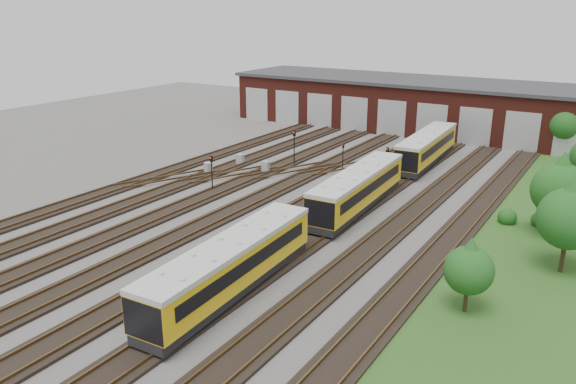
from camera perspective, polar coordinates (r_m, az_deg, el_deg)
The scene contains 21 objects.
ground at distance 40.83m, azimuth -5.35°, elevation -3.47°, with size 120.00×120.00×0.00m, color #474441.
track_network at distance 41.32m, azimuth -5.05°, elevation -3.03°, with size 30.40×70.00×0.33m.
maintenance_shed at distance 74.66m, azimuth 13.68°, elevation 8.61°, with size 51.00×12.50×6.35m.
grass_verge at distance 42.90m, azimuth 24.29°, elevation -3.96°, with size 8.00×55.00×0.05m, color #1F4717.
metro_train at distance 43.56m, azimuth 7.13°, elevation 0.34°, with size 3.12×45.66×2.80m.
signal_mast_0 at distance 48.25m, azimuth -7.77°, elevation 2.38°, with size 0.26×0.24×3.11m.
signal_mast_1 at distance 55.72m, azimuth 0.63°, elevation 4.97°, with size 0.28×0.26×3.54m.
signal_mast_2 at distance 51.40m, azimuth 10.03°, elevation 3.25°, with size 0.27×0.26×3.14m.
signal_mast_3 at distance 54.83m, azimuth 5.61°, elevation 3.99°, with size 0.25×0.24×2.53m.
relay_cabinet_0 at distance 56.35m, azimuth -4.88°, elevation 3.29°, with size 0.68×0.57×1.14m, color #9DA0A2.
relay_cabinet_1 at distance 53.61m, azimuth -8.10°, elevation 2.39°, with size 0.68×0.57×1.14m, color #9DA0A2.
relay_cabinet_2 at distance 53.56m, azimuth -2.28°, elevation 2.54°, with size 0.68×0.57×1.13m, color #9DA0A2.
relay_cabinet_3 at distance 57.14m, azimuth 10.25°, elevation 3.20°, with size 0.60×0.50×1.01m, color #9DA0A2.
relay_cabinet_4 at distance 42.11m, azimuth 5.17°, elevation -1.98°, with size 0.65×0.54×1.09m, color #9DA0A2.
tree_0 at distance 66.22m, azimuth 26.43°, elevation 6.54°, with size 3.54×3.54×5.86m.
tree_2 at distance 41.42m, azimuth 25.93°, elevation 0.77°, with size 3.68×3.68×6.10m.
tree_3 at distance 29.97m, azimuth 17.95°, elevation -7.05°, with size 2.53×2.53×4.20m.
tree_4 at distance 36.17m, azimuth 26.75°, elevation -1.79°, with size 3.64×3.64×6.03m.
bush_0 at distance 43.94m, azimuth 21.41°, elevation -2.15°, with size 1.37×1.37×1.37m, color #154513.
bush_1 at distance 44.40m, azimuth 24.24°, elevation -2.40°, with size 1.24×1.24×1.24m, color #154513.
bush_2 at distance 63.80m, azimuth 26.81°, elevation 3.21°, with size 1.29×1.29×1.29m, color #154513.
Camera 1 is at (23.31, -29.95, 15.05)m, focal length 35.00 mm.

